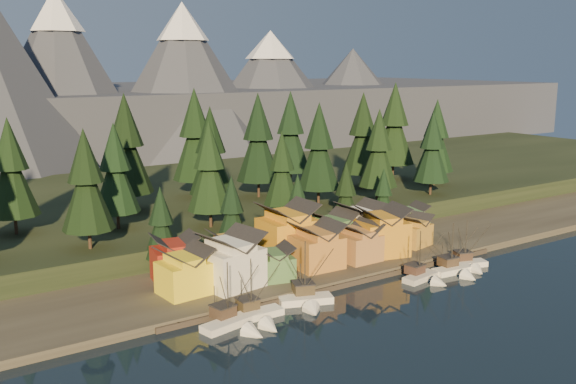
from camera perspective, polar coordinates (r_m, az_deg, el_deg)
ground at (r=116.14m, az=10.20°, el=-10.32°), size 500.00×500.00×0.00m
shore_strip at (r=145.52m, az=-0.79°, el=-5.29°), size 400.00×50.00×1.50m
hillside at (r=187.57m, az=-9.13°, el=-0.88°), size 420.00×100.00×6.00m
dock at (r=127.50m, az=5.03°, el=-7.92°), size 80.00×4.00×1.00m
mountain_ridge at (r=299.65m, az=-20.07°, el=7.64°), size 560.00×190.00×90.00m
boat_0 at (r=106.81m, az=-4.67°, el=-10.88°), size 11.46×12.10×12.08m
boat_1 at (r=109.37m, az=-2.78°, el=-10.36°), size 10.97×11.93×11.65m
boat_2 at (r=115.78m, az=1.73°, el=-8.86°), size 10.51×11.16×12.73m
boat_4 at (r=130.77m, az=12.11°, el=-6.83°), size 9.07×9.64×11.21m
boat_5 at (r=136.43m, az=14.79°, el=-6.15°), size 9.51×10.19×11.68m
boat_6 at (r=141.14m, az=15.81°, el=-5.66°), size 9.50×10.04×11.20m
house_front_0 at (r=117.92m, az=-9.18°, el=-6.83°), size 9.22×8.79×8.61m
house_front_1 at (r=120.30m, az=-5.10°, el=-5.85°), size 11.53×11.19×10.52m
house_front_2 at (r=124.36m, az=-1.24°, el=-6.18°), size 8.32×8.36×6.73m
house_front_3 at (r=130.88m, az=2.59°, el=-4.65°), size 9.51×9.10×9.35m
house_front_4 at (r=136.59m, az=6.26°, el=-4.31°), size 7.94×8.56×8.06m
house_front_5 at (r=140.73m, az=8.32°, el=-3.32°), size 11.98×11.29×10.64m
house_front_6 at (r=149.39m, az=11.09°, el=-3.27°), size 8.45×8.15×7.14m
house_back_0 at (r=125.02m, az=-10.03°, el=-5.69°), size 9.46×9.19×9.00m
house_back_1 at (r=127.99m, az=-5.14°, el=-5.22°), size 8.40×8.49×8.70m
house_back_2 at (r=137.81m, az=-0.04°, el=-3.27°), size 11.25×10.37×11.72m
house_back_3 at (r=142.11m, az=4.09°, el=-3.44°), size 9.51×8.64×8.97m
house_back_4 at (r=146.99m, az=6.45°, el=-2.76°), size 9.51×9.16×10.00m
house_back_5 at (r=156.41m, az=10.80°, el=-2.42°), size 8.64×8.70×7.99m
tree_hill_1 at (r=148.96m, az=-23.40°, el=1.73°), size 10.94×10.94×25.48m
tree_hill_2 at (r=132.05m, az=-17.50°, el=0.71°), size 10.43×10.43×24.30m
tree_hill_3 at (r=146.29m, az=-15.08°, el=1.78°), size 10.28×10.28×23.94m
tree_hill_4 at (r=162.46m, az=-14.19°, el=3.85°), size 12.66×12.66×29.49m
tree_hill_5 at (r=143.97m, az=-7.00°, el=1.99°), size 10.37×10.37×24.15m
tree_hill_6 at (r=160.60m, az=-6.88°, el=3.38°), size 11.23×11.23×26.16m
tree_hill_7 at (r=151.41m, az=-0.55°, el=1.88°), size 9.01×9.01×20.99m
tree_hill_8 at (r=175.13m, az=-2.67°, el=4.58°), size 12.31×12.31×28.69m
tree_hill_9 at (r=165.66m, az=2.76°, el=3.81°), size 11.49×11.49×26.76m
tree_hill_10 at (r=190.39m, az=0.22°, el=5.12°), size 12.22×12.22×28.46m
tree_hill_11 at (r=171.99m, az=8.06°, el=3.64°), size 10.64×10.64×24.79m
tree_hill_12 at (r=188.93m, az=6.66°, el=4.95°), size 12.11×12.11×28.21m
tree_hill_13 at (r=183.10m, az=12.69°, el=3.72°), size 10.08×10.08×23.49m
tree_hill_14 at (r=205.17m, az=9.43°, el=5.76°), size 13.16×13.16×30.65m
tree_hill_15 at (r=177.21m, az=-8.24°, el=4.79°), size 12.87×12.87×29.97m
tree_hill_17 at (r=198.41m, az=13.02°, el=4.67°), size 11.11×11.11×25.88m
tree_shore_0 at (r=130.26m, az=-11.20°, el=-2.88°), size 7.41×7.41×17.27m
tree_shore_1 at (r=136.86m, az=-5.02°, el=-1.88°), size 7.64×7.64×17.80m
tree_shore_2 at (r=145.70m, az=0.85°, el=-1.29°), size 7.10×7.10×16.53m
tree_shore_3 at (r=153.72m, az=5.15°, el=-0.32°), size 7.78×7.78×18.12m
tree_shore_4 at (r=161.68m, az=8.46°, el=-0.34°), size 6.64×6.64×15.47m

